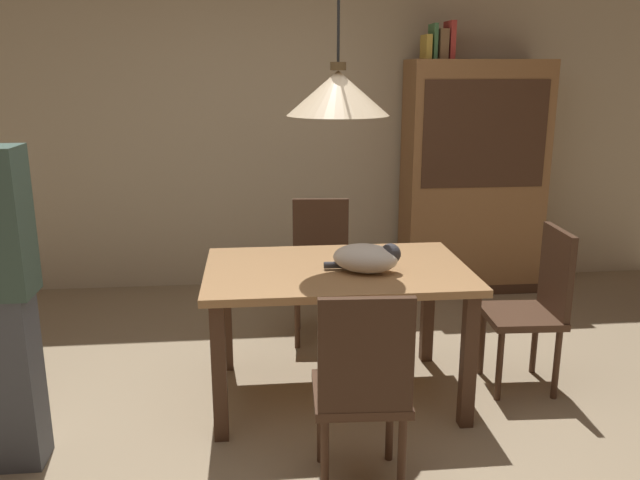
% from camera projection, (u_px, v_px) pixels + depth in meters
% --- Properties ---
extents(ground, '(10.00, 10.00, 0.00)m').
position_uv_depth(ground, '(327.00, 453.00, 3.09)').
color(ground, '#998466').
extents(back_wall, '(6.40, 0.10, 2.90)m').
position_uv_depth(back_wall, '(291.00, 111.00, 5.26)').
color(back_wall, beige).
rests_on(back_wall, ground).
extents(dining_table, '(1.40, 0.90, 0.75)m').
position_uv_depth(dining_table, '(337.00, 285.00, 3.48)').
color(dining_table, '#A87A4C').
rests_on(dining_table, ground).
extents(chair_near_front, '(0.42, 0.42, 0.93)m').
position_uv_depth(chair_near_front, '(362.00, 385.00, 2.67)').
color(chair_near_front, '#472D1E').
rests_on(chair_near_front, ground).
extents(chair_far_back, '(0.43, 0.43, 0.93)m').
position_uv_depth(chair_far_back, '(321.00, 263.00, 4.36)').
color(chair_far_back, '#472D1E').
rests_on(chair_far_back, ground).
extents(chair_right_side, '(0.42, 0.42, 0.93)m').
position_uv_depth(chair_right_side, '(536.00, 302.00, 3.63)').
color(chair_right_side, '#472D1E').
rests_on(chair_right_side, ground).
extents(cat_sleeping, '(0.41, 0.33, 0.16)m').
position_uv_depth(cat_sleeping, '(367.00, 258.00, 3.36)').
color(cat_sleeping, silver).
rests_on(cat_sleeping, dining_table).
extents(pendant_lamp, '(0.52, 0.52, 1.30)m').
position_uv_depth(pendant_lamp, '(338.00, 93.00, 3.22)').
color(pendant_lamp, beige).
extents(hutch_bookcase, '(1.12, 0.45, 1.85)m').
position_uv_depth(hutch_bookcase, '(472.00, 182.00, 5.23)').
color(hutch_bookcase, olive).
rests_on(hutch_bookcase, ground).
extents(book_yellow_short, '(0.04, 0.20, 0.18)m').
position_uv_depth(book_yellow_short, '(426.00, 47.00, 4.92)').
color(book_yellow_short, gold).
rests_on(book_yellow_short, hutch_bookcase).
extents(book_green_slim, '(0.03, 0.20, 0.26)m').
position_uv_depth(book_green_slim, '(433.00, 42.00, 4.92)').
color(book_green_slim, '#427A4C').
rests_on(book_green_slim, hutch_bookcase).
extents(book_brown_thick, '(0.06, 0.24, 0.22)m').
position_uv_depth(book_brown_thick, '(441.00, 44.00, 4.93)').
color(book_brown_thick, brown).
rests_on(book_brown_thick, hutch_bookcase).
extents(book_red_tall, '(0.04, 0.22, 0.28)m').
position_uv_depth(book_red_tall, '(449.00, 40.00, 4.93)').
color(book_red_tall, '#B73833').
rests_on(book_red_tall, hutch_bookcase).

